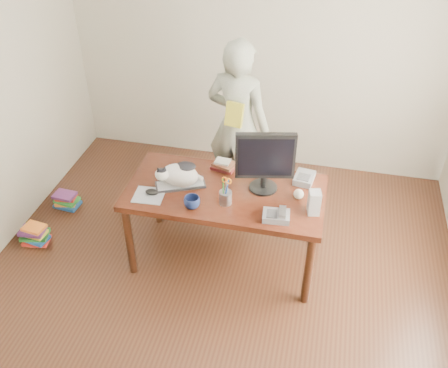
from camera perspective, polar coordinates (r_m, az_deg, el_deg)
room at (r=3.20m, az=-2.21°, el=1.45°), size 4.50×4.50×4.50m
desk at (r=4.18m, az=0.40°, el=-1.70°), size 1.60×0.80×0.75m
keyboard at (r=4.09m, az=-5.00°, el=-0.07°), size 0.43×0.31×0.02m
cat at (r=4.02m, az=-5.26°, el=1.11°), size 0.37×0.30×0.22m
monitor at (r=3.87m, az=4.72°, el=2.83°), size 0.47×0.27×0.53m
pen_cup at (r=3.85m, az=0.17°, el=-1.39°), size 0.12×0.12×0.25m
mousepad at (r=4.02m, az=-8.57°, el=-1.28°), size 0.25×0.23×0.01m
mouse at (r=4.01m, az=-8.24°, el=-0.91°), size 0.11×0.08×0.04m
coffee_mug at (r=3.84m, az=-3.68°, el=-2.11°), size 0.17×0.17×0.10m
phone at (r=3.76m, az=6.05°, el=-3.60°), size 0.21×0.18×0.09m
speaker at (r=3.81m, az=10.27°, el=-2.09°), size 0.10×0.11×0.20m
baseball at (r=3.97m, az=8.52°, el=-1.14°), size 0.08×0.08×0.08m
book_stack at (r=4.26m, az=-0.03°, el=2.16°), size 0.23×0.19×0.07m
calculator at (r=4.17m, az=9.15°, el=0.68°), size 0.18×0.22×0.06m
person at (r=4.71m, az=1.59°, el=6.71°), size 0.69×0.53×1.69m
held_book at (r=4.47m, az=1.19°, el=7.94°), size 0.18×0.13×0.22m
book_pile_a at (r=4.92m, az=-20.79°, el=-5.42°), size 0.27×0.22×0.18m
book_pile_b at (r=5.26m, az=-17.56°, el=-1.75°), size 0.26×0.20×0.15m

